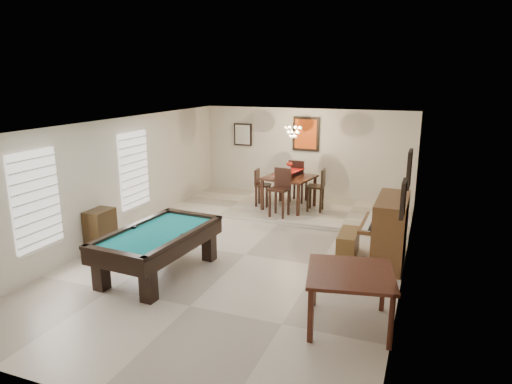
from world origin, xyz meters
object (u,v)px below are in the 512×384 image
Objects in this scene: piano_bench at (348,244)px; dining_chair_north at (298,181)px; apothecary_chest at (101,231)px; dining_chair_west at (263,188)px; upright_piano at (382,229)px; dining_table at (289,190)px; square_table at (349,299)px; dining_chair_south at (279,193)px; flower_vase at (289,167)px; chandelier at (293,128)px; pool_table at (159,253)px; dining_chair_east at (316,190)px.

piano_bench is 3.72m from dining_chair_north.
dining_chair_west is at bearing 62.94° from apothecary_chest.
dining_chair_north is 1.20× the size of dining_chair_west.
dining_table is at bearing 136.82° from upright_piano.
dining_chair_south reaches higher than square_table.
upright_piano is at bearing -0.55° from piano_bench.
dining_chair_north is at bearing 121.44° from piano_bench.
chandelier is at bearing 59.39° from flower_vase.
apothecary_chest is 0.75× the size of dining_chair_north.
dining_chair_north is at bearing -49.24° from dining_chair_west.
piano_bench is at bearing -52.83° from chandelier.
flower_vase is at bearing -120.61° from chandelier.
square_table is (3.49, -0.55, 0.02)m from pool_table.
chandelier is at bearing 55.77° from apothecary_chest.
chandelier reaches higher than pool_table.
dining_chair_south is (-0.01, -0.77, -0.51)m from flower_vase.
piano_bench is 0.77× the size of dining_chair_north.
flower_vase reaches higher than apothecary_chest.
upright_piano is at bearing -44.80° from chandelier.
apothecary_chest is (-4.70, -1.56, 0.19)m from piano_bench.
pool_table is 4.61m from dining_table.
dining_chair_north is (-2.40, 5.75, 0.29)m from square_table.
dining_chair_south is at bearing 49.89° from apothecary_chest.
apothecary_chest is at bearing -161.68° from piano_bench.
dining_chair_west is at bearing 138.07° from piano_bench.
pool_table is 2.00× the size of dining_chair_south.
apothecary_chest is at bearing 168.64° from square_table.
upright_piano reaches higher than apothecary_chest.
upright_piano is 3.11m from dining_chair_south.
square_table is at bearing -54.76° from dining_chair_south.
dining_chair_west reaches higher than pool_table.
dining_chair_south is at bearing 119.87° from square_table.
pool_table is 2.41× the size of dining_chair_west.
chandelier is at bearing -101.21° from dining_chair_east.
square_table reaches higher than pool_table.
dining_chair_south is at bearing 78.42° from pool_table.
upright_piano is 1.56× the size of dining_chair_west.
flower_vase reaches higher than dining_chair_north.
upright_piano is 5.73× the size of flower_vase.
apothecary_chest is 4.84m from dining_table.
dining_chair_west is (-3.14, 5.00, 0.20)m from square_table.
apothecary_chest is 0.90× the size of dining_chair_west.
dining_table is (-2.44, 5.03, 0.19)m from square_table.
apothecary_chest reaches higher than square_table.
chandelier reaches higher than upright_piano.
dining_chair_east is (0.70, -0.00, 0.07)m from dining_table.
dining_chair_south reaches higher than dining_chair_east.
square_table is 4.93m from dining_chair_south.
dining_chair_west is (0.35, 4.45, 0.22)m from pool_table.
apothecary_chest is at bearing -124.31° from dining_table.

